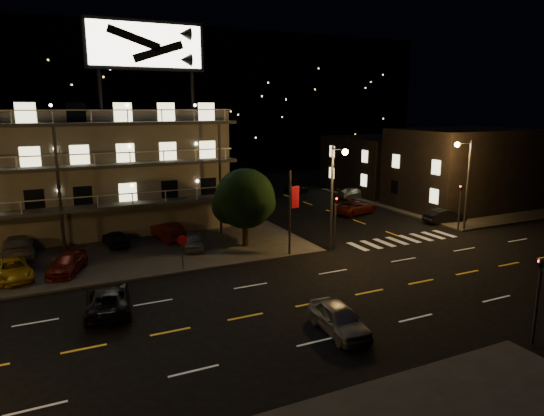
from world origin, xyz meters
name	(u,v)px	position (x,y,z in m)	size (l,w,h in m)	color
ground	(279,310)	(0.00, 0.00, 0.00)	(140.00, 140.00, 0.00)	black
curb_nw	(7,246)	(-14.00, 20.00, 0.07)	(44.00, 24.00, 0.15)	#31312F
curb_ne	(433,200)	(30.00, 20.00, 0.07)	(16.00, 24.00, 0.15)	#31312F
motel	(56,171)	(-9.94, 23.88, 5.34)	(28.00, 13.80, 18.10)	gray
side_bldg_front	(462,169)	(29.99, 16.00, 4.25)	(14.06, 10.00, 8.50)	black
side_bldg_back	(390,164)	(29.99, 28.00, 3.50)	(14.06, 12.00, 7.00)	black
hill_backdrop	(68,102)	(-5.94, 68.78, 11.55)	(120.00, 25.00, 24.00)	black
streetlight_nc	(335,188)	(8.50, 7.94, 4.96)	(0.44, 1.92, 8.00)	#2D2D30
streetlight_ne	(465,176)	(22.14, 8.30, 4.96)	(1.92, 0.44, 8.00)	#2D2D30
signal_nw	(335,217)	(9.00, 8.50, 2.57)	(0.20, 0.27, 4.60)	#2D2D30
signal_sw	(538,292)	(9.00, -8.50, 2.57)	(0.20, 0.27, 4.60)	#2D2D30
signal_ne	(460,202)	(22.00, 8.50, 2.57)	(0.27, 0.20, 4.60)	#2D2D30
banner_north	(291,211)	(5.09, 8.40, 3.43)	(0.83, 0.16, 6.40)	#2D2D30
stop_sign	(182,246)	(-3.00, 8.57, 1.71)	(0.91, 0.11, 2.61)	#2D2D30
tree	(244,200)	(2.85, 11.84, 3.78)	(4.85, 4.67, 6.11)	black
lot_car_2	(12,269)	(-13.29, 11.36, 0.77)	(2.04, 4.43, 1.23)	gold
lot_car_3	(67,263)	(-10.05, 11.18, 0.76)	(1.72, 4.23, 1.23)	#5C160D
lot_car_4	(193,241)	(-1.00, 12.83, 0.76)	(1.44, 3.57, 1.22)	gray
lot_car_7	(18,246)	(-13.06, 16.55, 0.92)	(2.15, 5.29, 1.54)	gray
lot_car_8	(116,238)	(-6.30, 16.07, 0.78)	(1.48, 3.68, 1.25)	black
lot_car_9	(168,231)	(-2.14, 16.18, 0.87)	(1.53, 4.38, 1.44)	#5C160D
side_car_0	(445,216)	(23.08, 11.22, 0.68)	(1.43, 4.10, 1.35)	black
side_car_1	(355,207)	(17.69, 18.15, 0.70)	(2.31, 5.01, 1.39)	#5C160D
side_car_2	(355,193)	(22.57, 25.17, 0.64)	(1.80, 4.43, 1.29)	gray
side_car_3	(296,188)	(17.88, 31.29, 0.64)	(1.50, 3.73, 1.27)	black
road_car_east	(339,319)	(1.45, -3.61, 0.72)	(1.69, 4.21, 1.43)	gray
road_car_west	(107,299)	(-8.45, 3.89, 0.69)	(2.28, 4.95, 1.37)	black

